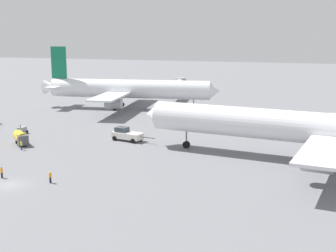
{
  "coord_description": "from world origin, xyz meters",
  "views": [
    {
      "loc": [
        40.14,
        -47.33,
        19.9
      ],
      "look_at": [
        13.32,
        26.91,
        4.0
      ],
      "focal_mm": 47.98,
      "sensor_mm": 36.0,
      "label": 1
    }
  ],
  "objects_px": {
    "pushback_tug": "(127,134)",
    "gse_fuel_bowser_stubby": "(21,138)",
    "ground_crew_wing_walker_right": "(50,177)",
    "gse_gpu_cart_small": "(22,130)",
    "ground_crew_ramp_agent_by_cones": "(21,145)",
    "jet_bridge": "(178,85)",
    "airliner_at_gate_left": "(128,89)",
    "airliner_being_pushed": "(321,129)",
    "ground_crew_marshaller_foreground": "(2,172)"
  },
  "relations": [
    {
      "from": "ground_crew_marshaller_foreground",
      "to": "gse_fuel_bowser_stubby",
      "type": "bearing_deg",
      "value": 120.18
    },
    {
      "from": "airliner_being_pushed",
      "to": "jet_bridge",
      "type": "distance_m",
      "value": 81.01
    },
    {
      "from": "pushback_tug",
      "to": "jet_bridge",
      "type": "bearing_deg",
      "value": 99.69
    },
    {
      "from": "ground_crew_marshaller_foreground",
      "to": "airliner_being_pushed",
      "type": "bearing_deg",
      "value": 28.57
    },
    {
      "from": "ground_crew_marshaller_foreground",
      "to": "airliner_at_gate_left",
      "type": "bearing_deg",
      "value": 98.29
    },
    {
      "from": "ground_crew_ramp_agent_by_cones",
      "to": "jet_bridge",
      "type": "xyz_separation_m",
      "value": [
        3.92,
        75.29,
        3.17
      ]
    },
    {
      "from": "pushback_tug",
      "to": "jet_bridge",
      "type": "height_order",
      "value": "jet_bridge"
    },
    {
      "from": "airliner_at_gate_left",
      "to": "gse_fuel_bowser_stubby",
      "type": "bearing_deg",
      "value": -91.5
    },
    {
      "from": "airliner_being_pushed",
      "to": "ground_crew_marshaller_foreground",
      "type": "relative_size",
      "value": 38.34
    },
    {
      "from": "gse_gpu_cart_small",
      "to": "gse_fuel_bowser_stubby",
      "type": "bearing_deg",
      "value": -53.21
    },
    {
      "from": "gse_gpu_cart_small",
      "to": "ground_crew_wing_walker_right",
      "type": "relative_size",
      "value": 1.35
    },
    {
      "from": "airliner_at_gate_left",
      "to": "jet_bridge",
      "type": "height_order",
      "value": "airliner_at_gate_left"
    },
    {
      "from": "airliner_being_pushed",
      "to": "ground_crew_ramp_agent_by_cones",
      "type": "bearing_deg",
      "value": -170.16
    },
    {
      "from": "pushback_tug",
      "to": "airliner_being_pushed",
      "type": "bearing_deg",
      "value": -6.86
    },
    {
      "from": "pushback_tug",
      "to": "gse_gpu_cart_small",
      "type": "bearing_deg",
      "value": -175.83
    },
    {
      "from": "pushback_tug",
      "to": "ground_crew_wing_walker_right",
      "type": "bearing_deg",
      "value": -88.0
    },
    {
      "from": "pushback_tug",
      "to": "ground_crew_ramp_agent_by_cones",
      "type": "distance_m",
      "value": 19.49
    },
    {
      "from": "gse_fuel_bowser_stubby",
      "to": "ground_crew_wing_walker_right",
      "type": "distance_m",
      "value": 24.82
    },
    {
      "from": "pushback_tug",
      "to": "gse_fuel_bowser_stubby",
      "type": "height_order",
      "value": "pushback_tug"
    },
    {
      "from": "airliner_at_gate_left",
      "to": "ground_crew_marshaller_foreground",
      "type": "xyz_separation_m",
      "value": [
        9.05,
        -62.15,
        -4.68
      ]
    },
    {
      "from": "ground_crew_marshaller_foreground",
      "to": "ground_crew_ramp_agent_by_cones",
      "type": "bearing_deg",
      "value": 118.31
    },
    {
      "from": "ground_crew_marshaller_foreground",
      "to": "jet_bridge",
      "type": "bearing_deg",
      "value": 92.43
    },
    {
      "from": "gse_fuel_bowser_stubby",
      "to": "ground_crew_wing_walker_right",
      "type": "xyz_separation_m",
      "value": [
        18.0,
        -17.08,
        -0.48
      ]
    },
    {
      "from": "pushback_tug",
      "to": "gse_fuel_bowser_stubby",
      "type": "xyz_separation_m",
      "value": [
        -17.06,
        -9.71,
        0.13
      ]
    },
    {
      "from": "jet_bridge",
      "to": "ground_crew_ramp_agent_by_cones",
      "type": "bearing_deg",
      "value": -92.98
    },
    {
      "from": "airliner_being_pushed",
      "to": "ground_crew_ramp_agent_by_cones",
      "type": "xyz_separation_m",
      "value": [
        -50.0,
        -8.67,
        -4.72
      ]
    },
    {
      "from": "gse_fuel_bowser_stubby",
      "to": "ground_crew_marshaller_foreground",
      "type": "height_order",
      "value": "gse_fuel_bowser_stubby"
    },
    {
      "from": "gse_gpu_cart_small",
      "to": "ground_crew_ramp_agent_by_cones",
      "type": "height_order",
      "value": "gse_gpu_cart_small"
    },
    {
      "from": "airliner_at_gate_left",
      "to": "gse_gpu_cart_small",
      "type": "distance_m",
      "value": 37.55
    },
    {
      "from": "pushback_tug",
      "to": "jet_bridge",
      "type": "distance_m",
      "value": 63.32
    },
    {
      "from": "airliner_at_gate_left",
      "to": "gse_gpu_cart_small",
      "type": "xyz_separation_m",
      "value": [
        -7.17,
        -36.56,
        -4.72
      ]
    },
    {
      "from": "ground_crew_wing_walker_right",
      "to": "ground_crew_ramp_agent_by_cones",
      "type": "xyz_separation_m",
      "value": [
        -15.51,
        13.86,
        -0.01
      ]
    },
    {
      "from": "ground_crew_wing_walker_right",
      "to": "ground_crew_marshaller_foreground",
      "type": "relative_size",
      "value": 1.03
    },
    {
      "from": "airliner_at_gate_left",
      "to": "ground_crew_ramp_agent_by_cones",
      "type": "bearing_deg",
      "value": -88.41
    },
    {
      "from": "airliner_being_pushed",
      "to": "pushback_tug",
      "type": "height_order",
      "value": "airliner_being_pushed"
    },
    {
      "from": "airliner_at_gate_left",
      "to": "ground_crew_wing_walker_right",
      "type": "xyz_separation_m",
      "value": [
        16.83,
        -61.67,
        -4.66
      ]
    },
    {
      "from": "airliner_at_gate_left",
      "to": "gse_fuel_bowser_stubby",
      "type": "distance_m",
      "value": 44.79
    },
    {
      "from": "airliner_being_pushed",
      "to": "ground_crew_ramp_agent_by_cones",
      "type": "height_order",
      "value": "airliner_being_pushed"
    },
    {
      "from": "gse_gpu_cart_small",
      "to": "jet_bridge",
      "type": "height_order",
      "value": "jet_bridge"
    },
    {
      "from": "ground_crew_ramp_agent_by_cones",
      "to": "airliner_at_gate_left",
      "type": "bearing_deg",
      "value": 91.59
    },
    {
      "from": "airliner_at_gate_left",
      "to": "ground_crew_wing_walker_right",
      "type": "distance_m",
      "value": 64.09
    },
    {
      "from": "ground_crew_marshaller_foreground",
      "to": "jet_bridge",
      "type": "height_order",
      "value": "jet_bridge"
    },
    {
      "from": "airliner_at_gate_left",
      "to": "ground_crew_ramp_agent_by_cones",
      "type": "height_order",
      "value": "airliner_at_gate_left"
    },
    {
      "from": "jet_bridge",
      "to": "gse_gpu_cart_small",
      "type": "bearing_deg",
      "value": -100.97
    },
    {
      "from": "gse_gpu_cart_small",
      "to": "ground_crew_ramp_agent_by_cones",
      "type": "xyz_separation_m",
      "value": [
        8.49,
        -11.25,
        0.05
      ]
    },
    {
      "from": "gse_gpu_cart_small",
      "to": "airliner_being_pushed",
      "type": "bearing_deg",
      "value": -2.52
    },
    {
      "from": "pushback_tug",
      "to": "jet_bridge",
      "type": "relative_size",
      "value": 0.48
    },
    {
      "from": "ground_crew_ramp_agent_by_cones",
      "to": "gse_fuel_bowser_stubby",
      "type": "bearing_deg",
      "value": 127.68
    },
    {
      "from": "gse_fuel_bowser_stubby",
      "to": "ground_crew_ramp_agent_by_cones",
      "type": "relative_size",
      "value": 3.03
    },
    {
      "from": "ground_crew_marshaller_foreground",
      "to": "jet_bridge",
      "type": "relative_size",
      "value": 0.08
    }
  ]
}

